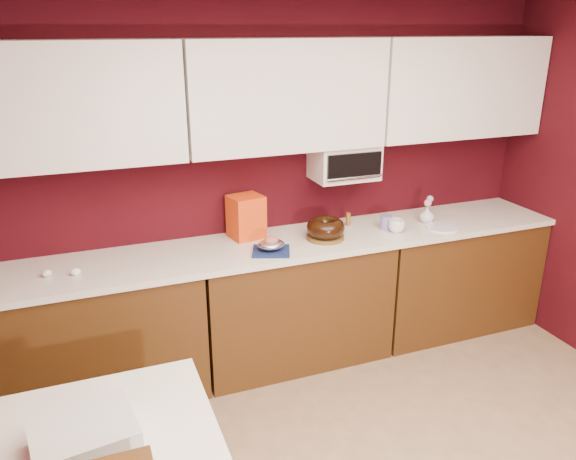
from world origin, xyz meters
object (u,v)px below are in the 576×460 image
(pandoro_box, at_px, (246,217))
(newspaper_stack, at_px, (84,439))
(flower_vase, at_px, (427,214))
(bundt_cake, at_px, (326,228))
(coffee_mug, at_px, (397,225))
(toaster_oven, at_px, (344,161))
(blue_jar, at_px, (386,222))
(foil_ham_nest, at_px, (271,244))

(pandoro_box, height_order, newspaper_stack, pandoro_box)
(flower_vase, relative_size, newspaper_stack, 0.36)
(bundt_cake, distance_m, coffee_mug, 0.53)
(toaster_oven, distance_m, pandoro_box, 0.79)
(pandoro_box, distance_m, newspaper_stack, 1.99)
(flower_vase, bearing_deg, newspaper_stack, -149.86)
(coffee_mug, xyz_separation_m, blue_jar, (-0.03, 0.09, -0.01))
(foil_ham_nest, relative_size, blue_jar, 1.73)
(blue_jar, bearing_deg, coffee_mug, -68.44)
(coffee_mug, bearing_deg, flower_vase, 18.49)
(toaster_oven, relative_size, pandoro_box, 1.53)
(foil_ham_nest, height_order, pandoro_box, pandoro_box)
(foil_ham_nest, relative_size, newspaper_stack, 0.47)
(toaster_oven, relative_size, newspaper_stack, 1.21)
(blue_jar, relative_size, flower_vase, 0.76)
(bundt_cake, height_order, pandoro_box, pandoro_box)
(bundt_cake, distance_m, newspaper_stack, 2.14)
(toaster_oven, xyz_separation_m, flower_vase, (0.61, -0.16, -0.41))
(toaster_oven, bearing_deg, newspaper_stack, -139.25)
(pandoro_box, relative_size, flower_vase, 2.23)
(pandoro_box, bearing_deg, foil_ham_nest, -90.15)
(pandoro_box, xyz_separation_m, blue_jar, (0.98, -0.20, -0.10))
(foil_ham_nest, bearing_deg, coffee_mug, 2.31)
(foil_ham_nest, bearing_deg, flower_vase, 6.57)
(pandoro_box, bearing_deg, bundt_cake, -36.31)
(newspaper_stack, bearing_deg, coffee_mug, 31.70)
(foil_ham_nest, xyz_separation_m, pandoro_box, (-0.06, 0.33, 0.09))
(foil_ham_nest, distance_m, pandoro_box, 0.35)
(coffee_mug, distance_m, flower_vase, 0.34)
(blue_jar, bearing_deg, foil_ham_nest, -172.26)
(toaster_oven, xyz_separation_m, newspaper_stack, (-1.86, -1.60, -0.56))
(bundt_cake, bearing_deg, flower_vase, 3.34)
(toaster_oven, xyz_separation_m, pandoro_box, (-0.72, 0.02, -0.33))
(coffee_mug, xyz_separation_m, flower_vase, (0.32, 0.11, 0.01))
(pandoro_box, xyz_separation_m, newspaper_stack, (-1.14, -1.62, -0.23))
(foil_ham_nest, bearing_deg, toaster_oven, 25.32)
(flower_vase, bearing_deg, bundt_cake, -176.66)
(foil_ham_nest, relative_size, flower_vase, 1.32)
(toaster_oven, distance_m, blue_jar, 0.53)
(blue_jar, distance_m, newspaper_stack, 2.55)
(foil_ham_nest, height_order, flower_vase, flower_vase)
(toaster_oven, height_order, flower_vase, toaster_oven)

